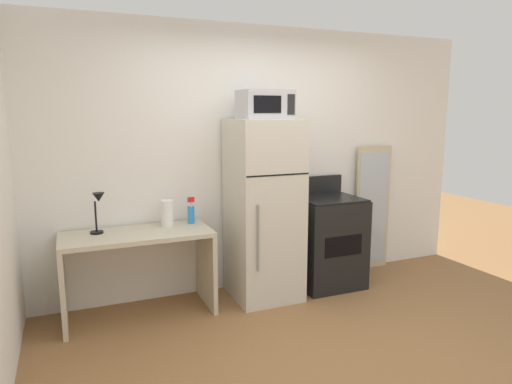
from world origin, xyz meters
TOP-DOWN VIEW (x-y plane):
  - ground_plane at (0.00, 0.00)m, footprint 12.00×12.00m
  - wall_back_white at (0.00, 1.70)m, footprint 5.00×0.10m
  - desk at (-1.22, 1.34)m, footprint 1.27×0.57m
  - desk_lamp at (-1.51, 1.43)m, footprint 0.14×0.12m
  - spray_bottle at (-0.70, 1.48)m, footprint 0.06×0.06m
  - paper_towel_roll at (-0.92, 1.45)m, footprint 0.11×0.11m
  - refrigerator at (-0.03, 1.31)m, footprint 0.61×0.66m
  - microwave at (-0.03, 1.29)m, footprint 0.46×0.35m
  - oven_range at (0.69, 1.33)m, footprint 0.64×0.61m
  - leaning_mirror at (1.43, 1.59)m, footprint 0.44×0.03m

SIDE VIEW (x-z plane):
  - ground_plane at x=0.00m, z-range 0.00..0.00m
  - oven_range at x=0.69m, z-range -0.08..1.02m
  - desk at x=-1.22m, z-range 0.16..0.91m
  - leaning_mirror at x=1.43m, z-range 0.00..1.40m
  - spray_bottle at x=-0.70m, z-range 0.72..0.97m
  - refrigerator at x=-0.03m, z-range 0.00..1.71m
  - paper_towel_roll at x=-0.92m, z-range 0.75..0.99m
  - desk_lamp at x=-1.51m, z-range 0.81..1.17m
  - wall_back_white at x=0.00m, z-range 0.00..2.60m
  - microwave at x=-0.03m, z-range 1.71..1.97m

